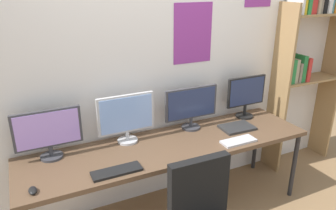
{
  "coord_description": "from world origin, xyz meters",
  "views": [
    {
      "loc": [
        -1.1,
        -1.65,
        2.07
      ],
      "look_at": [
        0.0,
        0.65,
        1.09
      ],
      "focal_mm": 34.26,
      "sensor_mm": 36.0,
      "label": 1
    }
  ],
  "objects": [
    {
      "name": "wall_back",
      "position": [
        0.0,
        1.02,
        1.3
      ],
      "size": [
        4.98,
        0.11,
        2.6
      ],
      "color": "silver",
      "rests_on": "ground_plane"
    },
    {
      "name": "desk",
      "position": [
        0.0,
        0.6,
        0.69
      ],
      "size": [
        2.58,
        0.68,
        0.74
      ],
      "color": "brown",
      "rests_on": "ground_plane"
    },
    {
      "name": "bookshelf",
      "position": [
        1.78,
        0.83,
        1.35
      ],
      "size": [
        0.83,
        0.28,
        2.06
      ],
      "color": "#9E7A4C",
      "rests_on": "ground_plane"
    },
    {
      "name": "monitor_far_left",
      "position": [
        -0.97,
        0.81,
        0.97
      ],
      "size": [
        0.52,
        0.18,
        0.41
      ],
      "color": "#38383D",
      "rests_on": "desk"
    },
    {
      "name": "monitor_center_left",
      "position": [
        -0.32,
        0.81,
        0.98
      ],
      "size": [
        0.5,
        0.18,
        0.44
      ],
      "color": "silver",
      "rests_on": "desk"
    },
    {
      "name": "monitor_center_right",
      "position": [
        0.32,
        0.81,
        0.97
      ],
      "size": [
        0.54,
        0.18,
        0.41
      ],
      "color": "#38383D",
      "rests_on": "desk"
    },
    {
      "name": "monitor_far_right",
      "position": [
        0.97,
        0.81,
        0.99
      ],
      "size": [
        0.45,
        0.18,
        0.44
      ],
      "color": "black",
      "rests_on": "desk"
    },
    {
      "name": "keyboard_left",
      "position": [
        -0.56,
        0.37,
        0.75
      ],
      "size": [
        0.38,
        0.13,
        0.02
      ],
      "primitive_type": "cube",
      "color": "black",
      "rests_on": "desk"
    },
    {
      "name": "keyboard_right",
      "position": [
        0.56,
        0.37,
        0.75
      ],
      "size": [
        0.32,
        0.13,
        0.02
      ],
      "primitive_type": "cube",
      "color": "silver",
      "rests_on": "desk"
    },
    {
      "name": "computer_mouse",
      "position": [
        -1.14,
        0.38,
        0.76
      ],
      "size": [
        0.06,
        0.1,
        0.03
      ],
      "primitive_type": "ellipsoid",
      "color": "black",
      "rests_on": "desk"
    },
    {
      "name": "laptop_closed",
      "position": [
        0.72,
        0.6,
        0.75
      ],
      "size": [
        0.33,
        0.23,
        0.02
      ],
      "primitive_type": "cube",
      "rotation": [
        0.0,
        0.0,
        -0.04
      ],
      "color": "#2D2D2D",
      "rests_on": "desk"
    }
  ]
}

